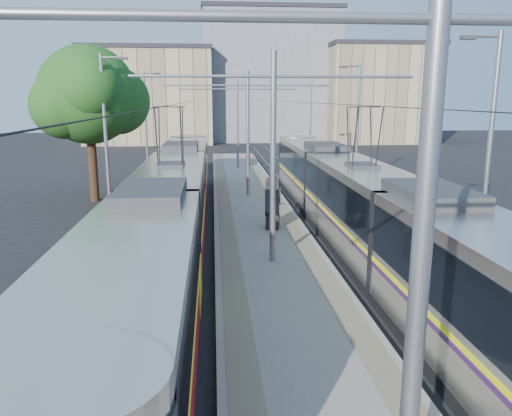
{
  "coord_description": "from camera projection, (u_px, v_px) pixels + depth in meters",
  "views": [
    {
      "loc": [
        -1.98,
        -8.44,
        5.83
      ],
      "look_at": [
        -0.35,
        10.58,
        1.6
      ],
      "focal_mm": 35.0,
      "sensor_mm": 36.0,
      "label": 1
    }
  ],
  "objects": [
    {
      "name": "ground",
      "position": [
        321.0,
        406.0,
        9.64
      ],
      "size": [
        160.0,
        160.0,
        0.0
      ],
      "primitive_type": "plane",
      "color": "black",
      "rests_on": "ground"
    },
    {
      "name": "platform",
      "position": [
        252.0,
        208.0,
        26.14
      ],
      "size": [
        4.0,
        50.0,
        0.3
      ],
      "primitive_type": "cube",
      "color": "gray",
      "rests_on": "ground"
    },
    {
      "name": "tactile_strip_left",
      "position": [
        224.0,
        206.0,
        25.99
      ],
      "size": [
        0.7,
        50.0,
        0.01
      ],
      "primitive_type": "cube",
      "color": "gray",
      "rests_on": "platform"
    },
    {
      "name": "tactile_strip_right",
      "position": [
        280.0,
        205.0,
        26.23
      ],
      "size": [
        0.7,
        50.0,
        0.01
      ],
      "primitive_type": "cube",
      "color": "gray",
      "rests_on": "platform"
    },
    {
      "name": "rails",
      "position": [
        252.0,
        211.0,
        26.17
      ],
      "size": [
        8.71,
        70.0,
        0.03
      ],
      "color": "gray",
      "rests_on": "ground"
    },
    {
      "name": "tram_left",
      "position": [
        173.0,
        206.0,
        19.36
      ],
      "size": [
        2.43,
        31.64,
        5.5
      ],
      "color": "black",
      "rests_on": "ground"
    },
    {
      "name": "tram_right",
      "position": [
        360.0,
        204.0,
        19.11
      ],
      "size": [
        2.43,
        30.75,
        5.5
      ],
      "color": "black",
      "rests_on": "ground"
    },
    {
      "name": "catenary",
      "position": [
        257.0,
        127.0,
        22.43
      ],
      "size": [
        9.2,
        70.0,
        7.0
      ],
      "color": "gray",
      "rests_on": "platform"
    },
    {
      "name": "street_lamps",
      "position": [
        247.0,
        127.0,
        29.16
      ],
      "size": [
        15.18,
        38.22,
        8.0
      ],
      "color": "gray",
      "rests_on": "ground"
    },
    {
      "name": "shelter",
      "position": [
        273.0,
        202.0,
        21.46
      ],
      "size": [
        0.77,
        1.07,
        2.15
      ],
      "rotation": [
        0.0,
        0.0,
        -0.19
      ],
      "color": "black",
      "rests_on": "platform"
    },
    {
      "name": "tree",
      "position": [
        96.0,
        97.0,
        27.8
      ],
      "size": [
        5.99,
        5.54,
        8.7
      ],
      "color": "#382314",
      "rests_on": "ground"
    },
    {
      "name": "building_left",
      "position": [
        151.0,
        96.0,
        65.85
      ],
      "size": [
        16.32,
        12.24,
        12.12
      ],
      "color": "tan",
      "rests_on": "ground"
    },
    {
      "name": "building_centre",
      "position": [
        268.0,
        77.0,
        70.51
      ],
      "size": [
        18.36,
        14.28,
        17.41
      ],
      "color": "gray",
      "rests_on": "ground"
    },
    {
      "name": "building_right",
      "position": [
        378.0,
        94.0,
        66.36
      ],
      "size": [
        14.28,
        10.2,
        12.67
      ],
      "color": "tan",
      "rests_on": "ground"
    }
  ]
}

